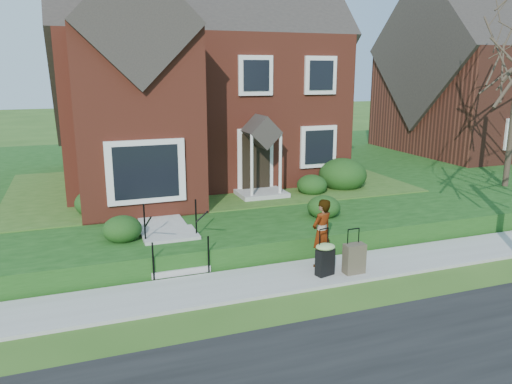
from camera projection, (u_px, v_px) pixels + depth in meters
name	position (u px, v px, depth m)	size (l,w,h in m)	color
ground	(294.00, 278.00, 11.76)	(120.00, 120.00, 0.00)	#2D5119
sidewalk	(294.00, 276.00, 11.75)	(60.00, 1.60, 0.08)	#9E9B93
terrace	(276.00, 170.00, 22.97)	(44.00, 20.00, 0.60)	#163E11
walkway	(153.00, 208.00, 15.35)	(1.20, 6.00, 0.06)	#9E9B93
main_house	(189.00, 57.00, 19.22)	(10.40, 10.20, 9.40)	maroon
neighbour_house	(490.00, 61.00, 25.89)	(9.40, 8.00, 9.20)	#5E2C1F
front_steps	(173.00, 246.00, 12.50)	(1.40, 2.02, 1.50)	#9E9B93
foundation_shrubs	(272.00, 185.00, 16.50)	(10.08, 4.53, 1.21)	#15330F
woman	(322.00, 233.00, 12.09)	(0.62, 0.41, 1.69)	#999999
suitcase_black	(325.00, 257.00, 11.64)	(0.55, 0.49, 1.13)	black
suitcase_olive	(354.00, 258.00, 11.78)	(0.50, 0.29, 1.08)	#4D4533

